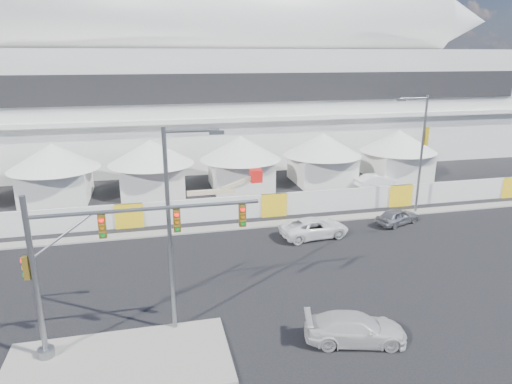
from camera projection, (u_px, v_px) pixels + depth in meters
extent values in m
plane|color=black|center=(237.00, 313.00, 24.60)|extent=(160.00, 160.00, 0.00)
cube|color=gray|center=(119.00, 363.00, 20.47)|extent=(10.00, 5.00, 0.15)
cube|color=gray|center=(431.00, 210.00, 40.60)|extent=(80.00, 1.20, 0.12)
cube|color=silver|center=(236.00, 102.00, 63.48)|extent=(80.00, 24.00, 14.00)
cube|color=black|center=(256.00, 88.00, 51.35)|extent=(68.00, 0.30, 3.20)
cube|color=silver|center=(256.00, 119.00, 52.12)|extent=(72.00, 0.80, 0.50)
cylinder|color=silver|center=(238.00, 19.00, 58.51)|extent=(57.60, 8.40, 8.40)
cylinder|color=silver|center=(253.00, 23.00, 59.07)|extent=(51.60, 6.80, 6.80)
cylinder|color=silver|center=(268.00, 26.00, 59.62)|extent=(45.60, 5.20, 5.20)
cone|color=silver|center=(461.00, 21.00, 65.60)|extent=(8.00, 7.60, 7.60)
cube|color=white|center=(57.00, 184.00, 43.70)|extent=(6.00, 6.00, 3.00)
cone|color=white|center=(53.00, 156.00, 42.93)|extent=(8.40, 8.40, 2.40)
cube|color=white|center=(153.00, 178.00, 45.67)|extent=(6.00, 6.00, 3.00)
cone|color=white|center=(151.00, 152.00, 44.89)|extent=(8.40, 8.40, 2.40)
cube|color=white|center=(241.00, 173.00, 47.63)|extent=(6.00, 6.00, 3.00)
cone|color=white|center=(240.00, 148.00, 46.85)|extent=(8.40, 8.40, 2.40)
cube|color=white|center=(322.00, 168.00, 49.59)|extent=(6.00, 6.00, 3.00)
cone|color=white|center=(323.00, 144.00, 48.82)|extent=(8.40, 8.40, 2.40)
cube|color=white|center=(396.00, 164.00, 51.56)|extent=(6.00, 6.00, 3.00)
cone|color=white|center=(399.00, 141.00, 50.78)|extent=(8.40, 8.40, 2.40)
cube|color=silver|center=(274.00, 205.00, 39.14)|extent=(70.00, 0.25, 2.00)
imported|color=#9A9B9F|center=(397.00, 216.00, 37.31)|extent=(2.87, 4.24, 1.34)
imported|color=white|center=(314.00, 228.00, 34.70)|extent=(3.00, 5.52, 1.47)
imported|color=silver|center=(355.00, 328.00, 21.96)|extent=(3.11, 5.22, 1.42)
imported|color=white|center=(377.00, 181.00, 47.38)|extent=(1.80, 4.55, 1.47)
imported|color=black|center=(432.00, 189.00, 45.08)|extent=(2.49, 4.00, 1.27)
cylinder|color=slate|center=(35.00, 280.00, 19.71)|extent=(0.26, 0.26, 7.68)
cylinder|color=slate|center=(46.00, 352.00, 20.76)|extent=(0.75, 0.75, 0.40)
cylinder|color=slate|center=(148.00, 209.00, 19.97)|extent=(9.93, 0.17, 0.17)
cube|color=#594714|center=(102.00, 227.00, 19.72)|extent=(0.32, 0.22, 1.05)
cube|color=#594714|center=(177.00, 221.00, 20.42)|extent=(0.32, 0.22, 1.05)
cube|color=#594714|center=(242.00, 216.00, 21.07)|extent=(0.32, 0.22, 1.05)
cube|color=#594714|center=(26.00, 268.00, 19.47)|extent=(0.22, 0.32, 1.05)
cylinder|color=slate|center=(170.00, 233.00, 21.61)|extent=(0.20, 0.20, 10.15)
cylinder|color=slate|center=(192.00, 131.00, 20.49)|extent=(2.48, 0.14, 0.14)
cube|color=slate|center=(217.00, 132.00, 20.76)|extent=(0.68, 0.28, 0.17)
cylinder|color=slate|center=(421.00, 156.00, 38.81)|extent=(0.20, 0.20, 10.18)
cylinder|color=slate|center=(414.00, 98.00, 37.13)|extent=(2.49, 0.14, 0.14)
cube|color=slate|center=(401.00, 100.00, 36.92)|extent=(0.68, 0.28, 0.17)
cube|color=yellow|center=(426.00, 136.00, 38.38)|extent=(0.03, 0.68, 1.58)
cube|color=red|center=(197.00, 211.00, 38.91)|extent=(3.93, 1.80, 1.19)
cube|color=beige|center=(211.00, 192.00, 38.74)|extent=(4.12, 0.45, 0.38)
cube|color=beige|center=(239.00, 183.00, 39.07)|extent=(3.20, 0.38, 1.31)
cube|color=red|center=(256.00, 176.00, 39.25)|extent=(0.99, 0.99, 1.08)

